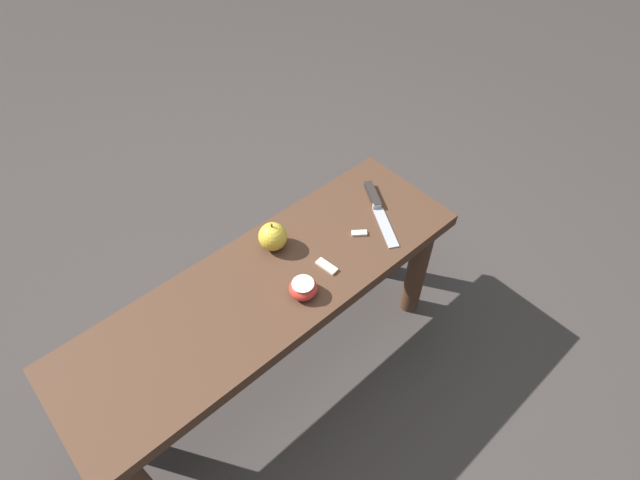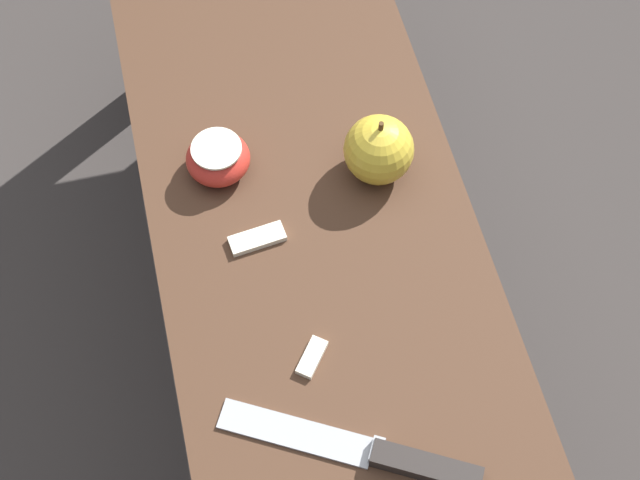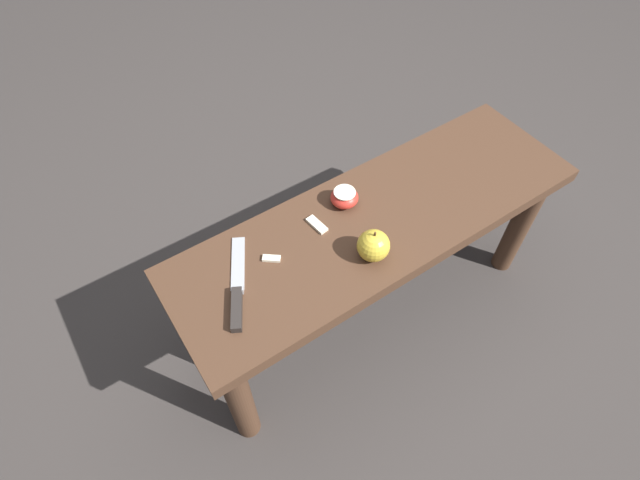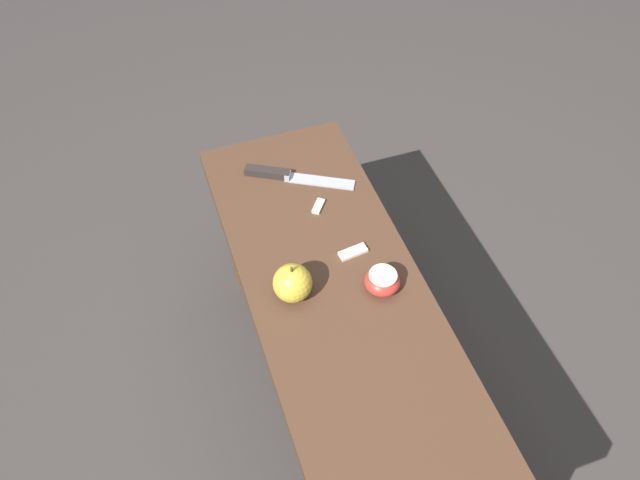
# 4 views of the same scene
# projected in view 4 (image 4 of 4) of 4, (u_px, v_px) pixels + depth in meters

# --- Properties ---
(ground_plane) EXTENTS (8.00, 8.00, 0.00)m
(ground_plane) POSITION_uv_depth(u_px,v_px,m) (343.00, 417.00, 1.63)
(ground_plane) COLOR #383330
(wooden_bench) EXTENTS (1.16, 0.37, 0.49)m
(wooden_bench) POSITION_uv_depth(u_px,v_px,m) (348.00, 343.00, 1.33)
(wooden_bench) COLOR #472D1E
(wooden_bench) RESTS_ON ground_plane
(knife) EXTENTS (0.15, 0.25, 0.02)m
(knife) POSITION_uv_depth(u_px,v_px,m) (283.00, 175.00, 1.51)
(knife) COLOR #9EA0A5
(knife) RESTS_ON wooden_bench
(apple_whole) EXTENTS (0.08, 0.08, 0.09)m
(apple_whole) POSITION_uv_depth(u_px,v_px,m) (293.00, 283.00, 1.26)
(apple_whole) COLOR gold
(apple_whole) RESTS_ON wooden_bench
(apple_cut) EXTENTS (0.08, 0.08, 0.04)m
(apple_cut) POSITION_uv_depth(u_px,v_px,m) (382.00, 281.00, 1.29)
(apple_cut) COLOR red
(apple_cut) RESTS_ON wooden_bench
(apple_slice_near_knife) EXTENTS (0.03, 0.07, 0.01)m
(apple_slice_near_knife) POSITION_uv_depth(u_px,v_px,m) (353.00, 252.00, 1.36)
(apple_slice_near_knife) COLOR silver
(apple_slice_near_knife) RESTS_ON wooden_bench
(apple_slice_center) EXTENTS (0.05, 0.04, 0.01)m
(apple_slice_center) POSITION_uv_depth(u_px,v_px,m) (318.00, 206.00, 1.45)
(apple_slice_center) COLOR silver
(apple_slice_center) RESTS_ON wooden_bench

